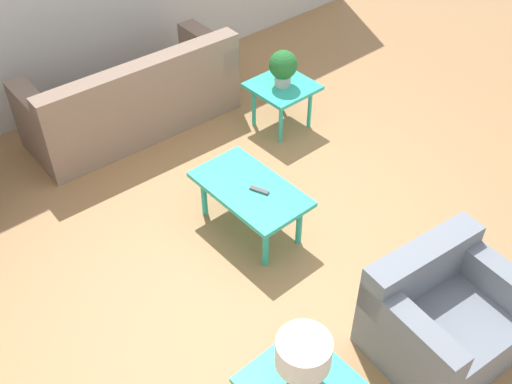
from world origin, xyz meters
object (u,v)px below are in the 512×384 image
object	(u,v)px
coffee_table	(250,192)
table_lamp	(303,357)
armchair	(441,316)
potted_plant	(283,66)
side_table_plant	(282,90)
sofa	(134,100)

from	to	relation	value
coffee_table	table_lamp	world-z (taller)	table_lamp
armchair	potted_plant	size ratio (longest dim) A/B	2.80
coffee_table	potted_plant	world-z (taller)	potted_plant
side_table_plant	potted_plant	world-z (taller)	potted_plant
table_lamp	sofa	bearing A→B (deg)	-16.60
armchair	table_lamp	size ratio (longest dim) A/B	2.57
sofa	armchair	distance (m)	3.60
sofa	side_table_plant	world-z (taller)	sofa
side_table_plant	table_lamp	distance (m)	3.28
sofa	side_table_plant	xyz separation A→B (m)	(-0.95, -1.14, 0.10)
coffee_table	side_table_plant	xyz separation A→B (m)	(0.93, -1.22, 0.03)
sofa	table_lamp	bearing A→B (deg)	75.73
potted_plant	coffee_table	bearing A→B (deg)	127.20
sofa	side_table_plant	bearing A→B (deg)	142.38
side_table_plant	potted_plant	size ratio (longest dim) A/B	1.61
potted_plant	table_lamp	distance (m)	3.26
sofa	potted_plant	size ratio (longest dim) A/B	5.90
sofa	potted_plant	bearing A→B (deg)	142.38
armchair	coffee_table	distance (m)	1.74
armchair	table_lamp	bearing A→B (deg)	177.02
sofa	table_lamp	xyz separation A→B (m)	(-3.40, 1.01, 0.42)
coffee_table	potted_plant	xyz separation A→B (m)	(0.93, -1.22, 0.29)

